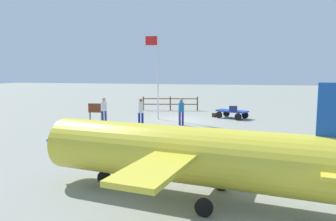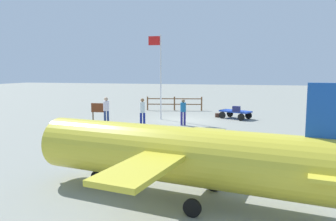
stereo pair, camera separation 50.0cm
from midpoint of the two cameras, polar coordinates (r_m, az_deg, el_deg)
The scene contains 11 objects.
ground_plane at distance 22.47m, azimuth 1.80°, elevation -1.74°, with size 120.00×120.00×0.00m, color gray.
luggage_cart at distance 23.72m, azimuth 10.56°, elevation -0.32°, with size 2.39×1.95×0.58m.
suitcase_maroon at distance 23.07m, azimuth 10.80°, elevation 0.32°, with size 0.56×0.38×0.38m.
suitcase_tan at distance 24.31m, azimuth 7.74°, elevation -0.79°, with size 0.55×0.38×0.29m.
worker_lead at distance 20.32m, azimuth 1.64°, elevation 0.12°, with size 0.48×0.48×1.65m.
worker_trailing at distance 19.81m, azimuth -5.54°, elevation -0.04°, with size 0.35×0.35×1.75m.
worker_supervisor at distance 20.95m, azimuth -11.89°, elevation 0.38°, with size 0.42×0.42×1.75m.
airplane_near at distance 8.79m, azimuth -0.50°, elevation -7.51°, with size 8.83×6.36×3.15m.
flagpole at distance 22.71m, azimuth -2.65°, elevation 7.13°, with size 0.93×0.10×5.89m.
signboard at distance 22.03m, azimuth -13.24°, elevation 0.13°, with size 1.02×0.13×1.27m.
wooden_fence at distance 28.00m, azimuth -0.10°, elevation 1.43°, with size 4.71×1.05×1.20m.
Camera 1 is at (-4.08, 21.85, 3.40)m, focal length 34.65 mm.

